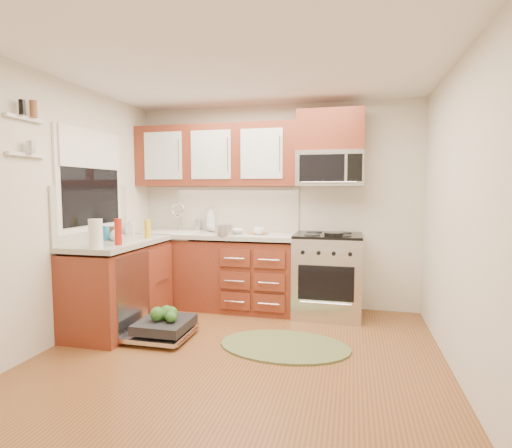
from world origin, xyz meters
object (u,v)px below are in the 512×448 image
(upper_cabinets, at_px, (216,156))
(cup, at_px, (259,231))
(paper_towel_roll, at_px, (96,234))
(microwave, at_px, (330,169))
(stock_pot, at_px, (224,230))
(rug, at_px, (285,346))
(dishwasher, at_px, (161,328))
(bowl_a, at_px, (234,231))
(cutting_board, at_px, (258,233))
(range, at_px, (328,275))
(skillet, at_px, (334,234))
(bowl_b, at_px, (217,228))
(sink, at_px, (173,242))

(upper_cabinets, relative_size, cup, 17.21)
(paper_towel_roll, bearing_deg, microwave, 38.05)
(stock_pot, bearing_deg, rug, -44.73)
(upper_cabinets, bearing_deg, dishwasher, -96.04)
(microwave, bearing_deg, bowl_a, -173.25)
(cutting_board, bearing_deg, range, -3.75)
(range, distance_m, bowl_a, 1.22)
(microwave, relative_size, skillet, 3.62)
(stock_pot, distance_m, cup, 0.41)
(range, height_order, bowl_b, bowl_b)
(bowl_a, bearing_deg, microwave, 6.75)
(cup, bearing_deg, sink, 177.26)
(stock_pot, relative_size, bowl_a, 0.93)
(stock_pot, height_order, cutting_board, stock_pot)
(range, bearing_deg, upper_cabinets, 174.11)
(range, height_order, bowl_a, bowl_a)
(sink, xyz_separation_m, stock_pot, (0.75, -0.20, 0.19))
(rug, relative_size, bowl_a, 5.24)
(skillet, relative_size, paper_towel_roll, 0.78)
(dishwasher, relative_size, cutting_board, 2.87)
(sink, bearing_deg, cup, -2.74)
(range, relative_size, cutting_board, 3.89)
(dishwasher, bearing_deg, paper_towel_roll, -145.53)
(range, relative_size, rug, 0.78)
(stock_pot, xyz_separation_m, cup, (0.38, 0.15, -0.02))
(cutting_board, bearing_deg, skillet, -14.77)
(paper_towel_roll, distance_m, bowl_b, 1.73)
(upper_cabinets, xyz_separation_m, dishwasher, (-0.13, -1.27, -1.77))
(upper_cabinets, xyz_separation_m, cutting_board, (0.57, -0.09, -0.94))
(range, xyz_separation_m, stock_pot, (-1.18, -0.21, 0.51))
(sink, distance_m, stock_pot, 0.80)
(paper_towel_roll, relative_size, bowl_b, 1.01)
(paper_towel_roll, xyz_separation_m, bowl_a, (0.88, 1.44, -0.11))
(cutting_board, relative_size, cup, 2.05)
(stock_pot, xyz_separation_m, cutting_board, (0.34, 0.26, -0.06))
(sink, distance_m, paper_towel_roll, 1.47)
(cutting_board, height_order, cup, cup)
(sink, bearing_deg, range, 0.30)
(upper_cabinets, distance_m, rug, 2.47)
(range, distance_m, paper_towel_roll, 2.54)
(dishwasher, height_order, cutting_board, cutting_board)
(skillet, bearing_deg, cup, 172.11)
(rug, bearing_deg, microwave, 74.63)
(range, relative_size, bowl_b, 3.57)
(rug, relative_size, skillet, 5.79)
(bowl_a, bearing_deg, stock_pot, -107.13)
(rug, xyz_separation_m, skillet, (0.40, 0.88, 0.96))
(microwave, relative_size, paper_towel_roll, 2.83)
(skillet, xyz_separation_m, cutting_board, (-0.91, 0.24, -0.04))
(range, height_order, microwave, microwave)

